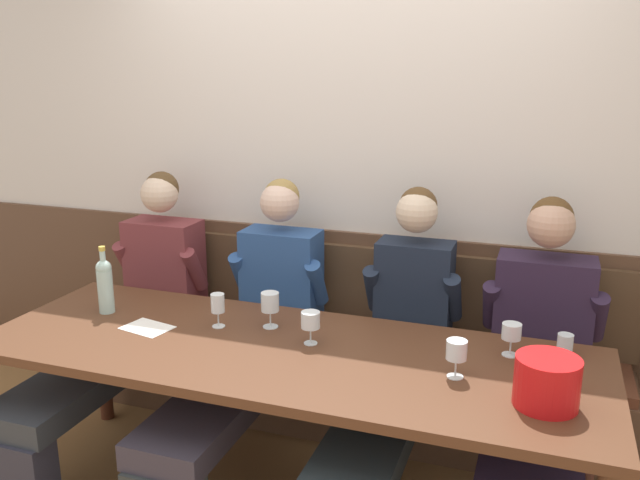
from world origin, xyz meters
TOP-DOWN VIEW (x-y plane):
  - room_wall_back at (0.00, 1.09)m, footprint 6.80×0.08m
  - wood_wainscot_panel at (0.00, 1.04)m, footprint 6.80×0.03m
  - wall_bench at (0.00, 0.83)m, footprint 2.86×0.42m
  - dining_table at (0.00, 0.08)m, footprint 2.56×0.89m
  - person_right_seat at (-1.02, 0.44)m, footprint 0.50×1.36m
  - person_center_right_seat at (-0.32, 0.43)m, footprint 0.50×1.35m
  - person_center_left_seat at (0.38, 0.43)m, footprint 0.47×1.35m
  - person_left_seat at (0.98, 0.44)m, footprint 0.54×1.36m
  - ice_bucket at (1.01, -0.06)m, footprint 0.22×0.22m
  - wine_bottle_amber_mid at (-0.94, 0.18)m, footprint 0.07×0.07m
  - wine_glass_center_rear at (0.87, 0.31)m, footprint 0.08×0.08m
  - wine_glass_left_end at (0.69, 0.05)m, footprint 0.08×0.08m
  - wine_glass_right_end at (0.09, 0.15)m, footprint 0.08×0.08m
  - wine_glass_near_bucket at (-0.36, 0.19)m, footprint 0.06×0.06m
  - wine_glass_mid_left at (-0.14, 0.26)m, footprint 0.08×0.08m
  - water_tumbler_center at (1.07, 0.39)m, footprint 0.06×0.06m
  - tasting_sheet_left_guest at (-0.65, 0.07)m, footprint 0.24×0.19m

SIDE VIEW (x-z plane):
  - wall_bench at x=0.00m, z-range -0.19..0.75m
  - wood_wainscot_panel at x=0.00m, z-range 0.00..1.00m
  - person_left_seat at x=0.98m, z-range -0.03..1.27m
  - person_center_right_seat at x=-0.32m, z-range -0.03..1.28m
  - person_right_seat at x=-1.02m, z-range -0.02..1.28m
  - person_center_left_seat at x=0.38m, z-range -0.02..1.28m
  - dining_table at x=0.00m, z-range 0.30..1.05m
  - tasting_sheet_left_guest at x=-0.65m, z-range 0.75..0.75m
  - water_tumbler_center at x=1.07m, z-range 0.75..0.83m
  - ice_bucket at x=1.01m, z-range 0.75..0.92m
  - wine_glass_center_rear at x=0.87m, z-range 0.78..0.91m
  - wine_glass_right_end at x=0.09m, z-range 0.78..0.92m
  - wine_glass_left_end at x=0.69m, z-range 0.78..0.93m
  - wine_glass_near_bucket at x=-0.36m, z-range 0.78..0.93m
  - wine_glass_mid_left at x=-0.14m, z-range 0.78..0.94m
  - wine_bottle_amber_mid at x=-0.94m, z-range 0.73..1.04m
  - room_wall_back at x=0.00m, z-range 0.00..2.80m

